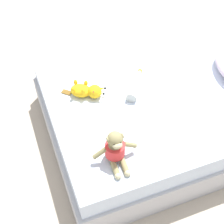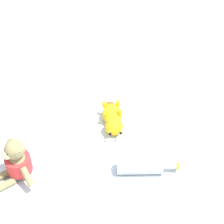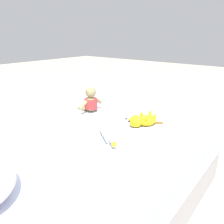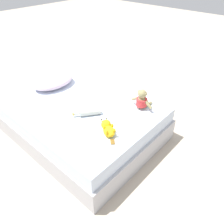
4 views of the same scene
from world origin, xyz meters
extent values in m
cube|color=silver|center=(0.00, 0.00, 0.35)|extent=(1.32, 1.77, 0.17)
ellipsoid|color=#8E8456|center=(0.41, -0.59, 0.51)|extent=(0.10, 0.11, 0.15)
cylinder|color=red|center=(0.41, -0.59, 0.51)|extent=(0.13, 0.13, 0.09)
sphere|color=#8E8456|center=(0.41, -0.59, 0.62)|extent=(0.10, 0.10, 0.10)
ellipsoid|color=#C1B789|center=(0.45, -0.59, 0.61)|extent=(0.05, 0.06, 0.04)
sphere|color=black|center=(0.45, -0.57, 0.63)|extent=(0.01, 0.01, 0.01)
sphere|color=black|center=(0.45, -0.61, 0.63)|extent=(0.01, 0.01, 0.01)
cylinder|color=#8E8456|center=(0.42, -0.54, 0.63)|extent=(0.03, 0.01, 0.03)
cylinder|color=#8E8456|center=(0.41, -0.63, 0.63)|extent=(0.03, 0.01, 0.03)
cylinder|color=#8E8456|center=(0.42, -0.49, 0.52)|extent=(0.03, 0.10, 0.08)
cylinder|color=#8E8456|center=(0.41, -0.68, 0.52)|extent=(0.03, 0.10, 0.08)
cylinder|color=#8E8456|center=(0.51, -0.56, 0.45)|extent=(0.10, 0.04, 0.04)
cylinder|color=#8E8456|center=(0.51, -0.62, 0.45)|extent=(0.10, 0.04, 0.04)
ellipsoid|color=yellow|center=(-0.17, -0.63, 0.47)|extent=(0.17, 0.19, 0.08)
sphere|color=yellow|center=(-0.12, -0.54, 0.48)|extent=(0.10, 0.10, 0.10)
cone|color=yellow|center=(-0.12, -0.49, 0.49)|extent=(0.06, 0.07, 0.05)
sphere|color=black|center=(-0.11, -0.46, 0.50)|extent=(0.02, 0.02, 0.02)
cone|color=yellow|center=(-0.07, -0.52, 0.49)|extent=(0.06, 0.07, 0.05)
sphere|color=black|center=(-0.06, -0.49, 0.50)|extent=(0.02, 0.02, 0.02)
sphere|color=red|center=(-0.14, -0.52, 0.51)|extent=(0.02, 0.02, 0.02)
sphere|color=red|center=(-0.09, -0.55, 0.51)|extent=(0.02, 0.02, 0.02)
ellipsoid|color=yellow|center=(-0.19, -0.58, 0.51)|extent=(0.04, 0.04, 0.05)
ellipsoid|color=yellow|center=(-0.12, -0.62, 0.51)|extent=(0.04, 0.04, 0.05)
ellipsoid|color=yellow|center=(-0.23, -0.65, 0.51)|extent=(0.04, 0.04, 0.05)
ellipsoid|color=yellow|center=(-0.16, -0.69, 0.51)|extent=(0.04, 0.04, 0.05)
cube|color=brown|center=(-0.23, -0.72, 0.44)|extent=(0.08, 0.08, 0.01)
cylinder|color=#B7BCB2|center=(-0.06, -0.25, 0.47)|extent=(0.23, 0.19, 0.08)
cylinder|color=#B7BCB2|center=(-0.18, -0.17, 0.47)|extent=(0.07, 0.06, 0.03)
cylinder|color=gold|center=(-0.22, -0.14, 0.47)|extent=(0.03, 0.04, 0.04)
camera|label=1|loc=(1.47, -1.00, 2.17)|focal=53.09mm
camera|label=2|loc=(0.68, 0.53, 1.86)|focal=56.75mm
camera|label=3|loc=(-0.99, 0.83, 1.13)|focal=35.45mm
camera|label=4|loc=(-1.37, -1.74, 1.87)|focal=35.69mm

